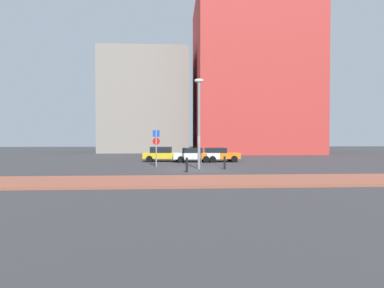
{
  "coord_description": "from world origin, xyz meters",
  "views": [
    {
      "loc": [
        -1.51,
        -21.91,
        2.34
      ],
      "look_at": [
        -0.1,
        3.24,
        1.85
      ],
      "focal_mm": 27.26,
      "sensor_mm": 36.0,
      "label": 1
    }
  ],
  "objects_px": {
    "parking_sign_post": "(156,144)",
    "parked_car_white": "(195,155)",
    "street_lamp": "(199,116)",
    "traffic_bollard_mid": "(225,163)",
    "parking_meter": "(201,156)",
    "traffic_bollard_near": "(187,165)",
    "parked_car_orange": "(218,154)",
    "parked_car_yellow": "(164,154)"
  },
  "relations": [
    {
      "from": "street_lamp",
      "to": "traffic_bollard_mid",
      "type": "xyz_separation_m",
      "value": [
        1.93,
        -0.23,
        -3.56
      ]
    },
    {
      "from": "parked_car_white",
      "to": "parking_meter",
      "type": "height_order",
      "value": "parking_meter"
    },
    {
      "from": "traffic_bollard_near",
      "to": "traffic_bollard_mid",
      "type": "xyz_separation_m",
      "value": [
        2.94,
        1.82,
        -0.02
      ]
    },
    {
      "from": "parked_car_orange",
      "to": "traffic_bollard_mid",
      "type": "bearing_deg",
      "value": -93.87
    },
    {
      "from": "traffic_bollard_mid",
      "to": "street_lamp",
      "type": "bearing_deg",
      "value": 173.09
    },
    {
      "from": "parked_car_white",
      "to": "traffic_bollard_mid",
      "type": "height_order",
      "value": "parked_car_white"
    },
    {
      "from": "parking_meter",
      "to": "parked_car_white",
      "type": "bearing_deg",
      "value": 91.37
    },
    {
      "from": "parking_meter",
      "to": "street_lamp",
      "type": "bearing_deg",
      "value": -102.29
    },
    {
      "from": "parking_sign_post",
      "to": "parking_meter",
      "type": "relative_size",
      "value": 2.09
    },
    {
      "from": "parking_sign_post",
      "to": "traffic_bollard_mid",
      "type": "distance_m",
      "value": 5.84
    },
    {
      "from": "traffic_bollard_mid",
      "to": "traffic_bollard_near",
      "type": "bearing_deg",
      "value": -148.14
    },
    {
      "from": "traffic_bollard_mid",
      "to": "parking_sign_post",
      "type": "bearing_deg",
      "value": 159.09
    },
    {
      "from": "parked_car_orange",
      "to": "parked_car_yellow",
      "type": "bearing_deg",
      "value": 173.62
    },
    {
      "from": "parked_car_white",
      "to": "parking_meter",
      "type": "distance_m",
      "value": 5.34
    },
    {
      "from": "parked_car_white",
      "to": "parking_meter",
      "type": "bearing_deg",
      "value": -88.63
    },
    {
      "from": "parked_car_yellow",
      "to": "traffic_bollard_mid",
      "type": "distance_m",
      "value": 9.0
    },
    {
      "from": "parked_car_yellow",
      "to": "traffic_bollard_mid",
      "type": "relative_size",
      "value": 4.42
    },
    {
      "from": "parked_car_yellow",
      "to": "street_lamp",
      "type": "relative_size",
      "value": 0.63
    },
    {
      "from": "parking_sign_post",
      "to": "traffic_bollard_near",
      "type": "xyz_separation_m",
      "value": [
        2.35,
        -3.85,
        -1.4
      ]
    },
    {
      "from": "parking_sign_post",
      "to": "traffic_bollard_near",
      "type": "distance_m",
      "value": 4.72
    },
    {
      "from": "parked_car_orange",
      "to": "parking_meter",
      "type": "distance_m",
      "value": 5.8
    },
    {
      "from": "traffic_bollard_near",
      "to": "parked_car_orange",
      "type": "bearing_deg",
      "value": 68.75
    },
    {
      "from": "parking_meter",
      "to": "traffic_bollard_mid",
      "type": "distance_m",
      "value": 2.3
    },
    {
      "from": "parking_meter",
      "to": "traffic_bollard_near",
      "type": "xyz_separation_m",
      "value": [
        -1.29,
        -3.36,
        -0.43
      ]
    },
    {
      "from": "parked_car_yellow",
      "to": "traffic_bollard_near",
      "type": "xyz_separation_m",
      "value": [
        1.97,
        -9.36,
        -0.26
      ]
    },
    {
      "from": "parking_sign_post",
      "to": "street_lamp",
      "type": "bearing_deg",
      "value": -28.02
    },
    {
      "from": "parking_sign_post",
      "to": "parked_car_white",
      "type": "bearing_deg",
      "value": 54.11
    },
    {
      "from": "traffic_bollard_near",
      "to": "parking_sign_post",
      "type": "bearing_deg",
      "value": 121.47
    },
    {
      "from": "parked_car_orange",
      "to": "street_lamp",
      "type": "height_order",
      "value": "street_lamp"
    },
    {
      "from": "street_lamp",
      "to": "traffic_bollard_near",
      "type": "distance_m",
      "value": 4.22
    },
    {
      "from": "parked_car_yellow",
      "to": "traffic_bollard_mid",
      "type": "height_order",
      "value": "parked_car_yellow"
    },
    {
      "from": "parked_car_white",
      "to": "parked_car_yellow",
      "type": "bearing_deg",
      "value": 168.14
    },
    {
      "from": "parked_car_white",
      "to": "parked_car_orange",
      "type": "distance_m",
      "value": 2.25
    },
    {
      "from": "parking_sign_post",
      "to": "street_lamp",
      "type": "xyz_separation_m",
      "value": [
        3.36,
        -1.79,
        2.14
      ]
    },
    {
      "from": "parked_car_orange",
      "to": "parking_sign_post",
      "type": "distance_m",
      "value": 7.66
    },
    {
      "from": "parking_meter",
      "to": "traffic_bollard_near",
      "type": "bearing_deg",
      "value": -110.94
    },
    {
      "from": "parked_car_white",
      "to": "parking_sign_post",
      "type": "relative_size",
      "value": 1.49
    },
    {
      "from": "parked_car_orange",
      "to": "street_lamp",
      "type": "bearing_deg",
      "value": -109.73
    },
    {
      "from": "parked_car_white",
      "to": "traffic_bollard_near",
      "type": "bearing_deg",
      "value": -97.59
    },
    {
      "from": "parked_car_white",
      "to": "street_lamp",
      "type": "bearing_deg",
      "value": -91.35
    },
    {
      "from": "street_lamp",
      "to": "traffic_bollard_near",
      "type": "bearing_deg",
      "value": -115.97
    },
    {
      "from": "parking_meter",
      "to": "street_lamp",
      "type": "xyz_separation_m",
      "value": [
        -0.28,
        -1.31,
        3.11
      ]
    }
  ]
}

